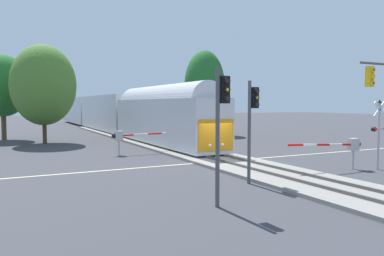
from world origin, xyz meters
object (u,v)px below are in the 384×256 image
object	(u,v)px
traffic_signal_median	(252,115)
oak_behind_train	(43,85)
traffic_signal_near_left	(221,114)
crossing_gate_near	(347,146)
crossing_signal_mast	(379,127)
crossing_gate_far	(129,136)
oak_far_right	(204,85)
commuter_train	(109,112)
pine_left_background	(3,86)

from	to	relation	value
traffic_signal_median	oak_behind_train	bearing A→B (deg)	106.30
traffic_signal_near_left	traffic_signal_median	bearing A→B (deg)	39.71
crossing_gate_near	crossing_signal_mast	world-z (taller)	crossing_signal_mast
crossing_gate_far	oak_far_right	size ratio (longest dim) A/B	0.61
commuter_train	oak_far_right	distance (m)	13.73
crossing_gate_far	pine_left_background	size ratio (longest dim) A/B	0.70
traffic_signal_median	pine_left_background	xyz separation A→B (m)	(-10.46, 29.65, 2.41)
commuter_train	traffic_signal_median	size ratio (longest dim) A/B	12.46
crossing_gate_far	traffic_signal_near_left	xyz separation A→B (m)	(-1.27, -15.49, 2.04)
crossing_signal_mast	pine_left_background	xyz separation A→B (m)	(-19.22, 29.86, 3.22)
pine_left_background	crossing_signal_mast	bearing A→B (deg)	-57.23
crossing_gate_near	traffic_signal_near_left	world-z (taller)	traffic_signal_near_left
traffic_signal_median	traffic_signal_near_left	size ratio (longest dim) A/B	0.96
oak_far_right	pine_left_background	world-z (taller)	oak_far_right
commuter_train	crossing_gate_far	bearing A→B (deg)	-101.04
crossing_signal_mast	oak_far_right	bearing A→B (deg)	83.34
oak_far_right	oak_behind_train	bearing A→B (deg)	-172.25
commuter_train	oak_behind_train	size ratio (longest dim) A/B	6.47
commuter_train	pine_left_background	bearing A→B (deg)	-154.42
crossing_signal_mast	crossing_gate_far	distance (m)	16.90
crossing_gate_near	crossing_gate_far	xyz separation A→B (m)	(-9.22, 12.06, -0.01)
traffic_signal_median	oak_behind_train	world-z (taller)	oak_behind_train
crossing_gate_near	crossing_signal_mast	distance (m)	2.16
crossing_signal_mast	traffic_signal_median	bearing A→B (deg)	178.62
commuter_train	crossing_gate_far	size ratio (longest dim) A/B	9.66
commuter_train	crossing_gate_far	distance (m)	23.62
traffic_signal_near_left	oak_far_right	distance (m)	33.18
crossing_signal_mast	crossing_gate_near	bearing A→B (deg)	155.05
oak_behind_train	oak_far_right	size ratio (longest dim) A/B	0.91
traffic_signal_near_left	pine_left_background	xyz separation A→B (m)	(-7.02, 32.50, 2.26)
traffic_signal_near_left	pine_left_background	world-z (taller)	pine_left_background
commuter_train	crossing_gate_near	xyz separation A→B (m)	(4.71, -35.20, -1.33)
commuter_train	oak_far_right	bearing A→B (deg)	-44.37
oak_behind_train	oak_far_right	bearing A→B (deg)	7.75
commuter_train	pine_left_background	size ratio (longest dim) A/B	6.80
crossing_signal_mast	pine_left_background	bearing A→B (deg)	122.77
traffic_signal_near_left	pine_left_background	bearing A→B (deg)	102.20
crossing_gate_near	oak_far_right	distance (m)	26.74
commuter_train	crossing_gate_near	bearing A→B (deg)	-82.38
crossing_signal_mast	oak_behind_train	size ratio (longest dim) A/B	0.43
pine_left_background	crossing_gate_far	bearing A→B (deg)	-63.99
crossing_gate_far	traffic_signal_median	world-z (taller)	traffic_signal_median
crossing_gate_near	oak_behind_train	xyz separation A→B (m)	(-14.05, 23.32, 4.18)
crossing_gate_far	oak_far_right	bearing A→B (deg)	44.57
crossing_signal_mast	pine_left_background	distance (m)	35.66
crossing_gate_far	oak_behind_train	distance (m)	12.95
crossing_gate_far	crossing_gate_near	bearing A→B (deg)	-52.59
crossing_gate_near	oak_far_right	world-z (taller)	oak_far_right
pine_left_background	oak_behind_train	bearing A→B (deg)	-58.87
crossing_gate_near	pine_left_background	distance (m)	34.21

